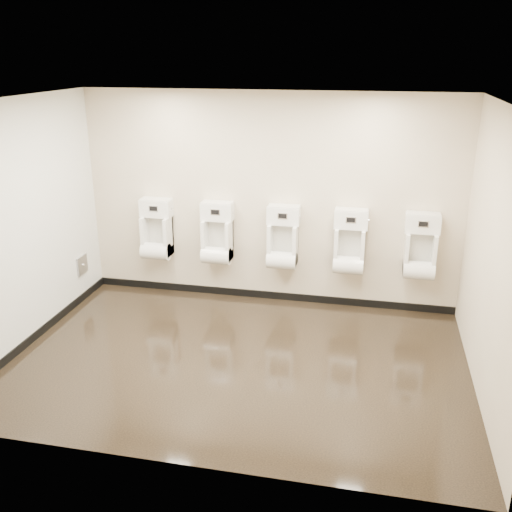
{
  "coord_description": "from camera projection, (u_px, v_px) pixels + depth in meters",
  "views": [
    {
      "loc": [
        1.35,
        -5.42,
        3.26
      ],
      "look_at": [
        0.09,
        0.55,
        1.05
      ],
      "focal_mm": 40.0,
      "sensor_mm": 36.0,
      "label": 1
    }
  ],
  "objects": [
    {
      "name": "left_wall",
      "position": [
        20.0,
        227.0,
        6.37
      ],
      "size": [
        0.02,
        3.5,
        2.8
      ],
      "primitive_type": "cube",
      "color": "beige",
      "rests_on": "ground"
    },
    {
      "name": "urinal_0",
      "position": [
        157.0,
        233.0,
        7.83
      ],
      "size": [
        0.44,
        0.33,
        0.82
      ],
      "color": "white",
      "rests_on": "back_wall"
    },
    {
      "name": "back_wall",
      "position": [
        269.0,
        200.0,
        7.49
      ],
      "size": [
        5.0,
        0.02,
        2.8
      ],
      "primitive_type": "cube",
      "color": "beige",
      "rests_on": "ground"
    },
    {
      "name": "ceiling",
      "position": [
        235.0,
        101.0,
        5.4
      ],
      "size": [
        5.0,
        3.5,
        0.0
      ],
      "primitive_type": "cube",
      "color": "silver"
    },
    {
      "name": "skirting_back",
      "position": [
        268.0,
        295.0,
        7.93
      ],
      "size": [
        5.0,
        0.02,
        0.1
      ],
      "primitive_type": "cube",
      "color": "black",
      "rests_on": "ground"
    },
    {
      "name": "front_wall",
      "position": [
        181.0,
        313.0,
        4.27
      ],
      "size": [
        5.0,
        0.02,
        2.8
      ],
      "primitive_type": "cube",
      "color": "beige",
      "rests_on": "ground"
    },
    {
      "name": "urinal_3",
      "position": [
        350.0,
        246.0,
        7.31
      ],
      "size": [
        0.44,
        0.33,
        0.82
      ],
      "color": "white",
      "rests_on": "back_wall"
    },
    {
      "name": "access_panel",
      "position": [
        82.0,
        265.0,
        7.77
      ],
      "size": [
        0.04,
        0.25,
        0.25
      ],
      "color": "#9E9EA3",
      "rests_on": "left_wall"
    },
    {
      "name": "right_wall",
      "position": [
        493.0,
        259.0,
        5.39
      ],
      "size": [
        0.02,
        3.5,
        2.8
      ],
      "primitive_type": "cube",
      "color": "beige",
      "rests_on": "ground"
    },
    {
      "name": "tile_overlay_left",
      "position": [
        20.0,
        227.0,
        6.36
      ],
      "size": [
        0.01,
        3.5,
        2.8
      ],
      "primitive_type": "cube",
      "color": "white",
      "rests_on": "ground"
    },
    {
      "name": "urinal_2",
      "position": [
        283.0,
        242.0,
        7.48
      ],
      "size": [
        0.44,
        0.33,
        0.82
      ],
      "color": "white",
      "rests_on": "back_wall"
    },
    {
      "name": "urinal_1",
      "position": [
        217.0,
        238.0,
        7.66
      ],
      "size": [
        0.44,
        0.33,
        0.82
      ],
      "color": "white",
      "rests_on": "back_wall"
    },
    {
      "name": "urinal_4",
      "position": [
        420.0,
        251.0,
        7.14
      ],
      "size": [
        0.44,
        0.33,
        0.82
      ],
      "color": "white",
      "rests_on": "back_wall"
    },
    {
      "name": "skirting_left",
      "position": [
        37.0,
        335.0,
        6.82
      ],
      "size": [
        0.02,
        3.5,
        0.1
      ],
      "primitive_type": "cube",
      "color": "black",
      "rests_on": "ground"
    },
    {
      "name": "ground",
      "position": [
        238.0,
        360.0,
        6.35
      ],
      "size": [
        5.0,
        3.5,
        0.0
      ],
      "primitive_type": "cube",
      "color": "black",
      "rests_on": "ground"
    }
  ]
}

